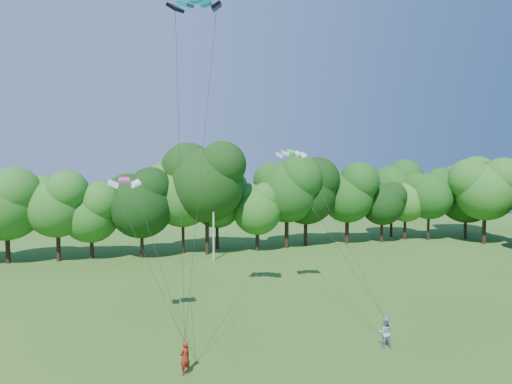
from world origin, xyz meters
name	(u,v)px	position (x,y,z in m)	size (l,w,h in m)	color
utility_pole	(214,225)	(1.50, 31.18, 4.27)	(1.65, 0.35, 8.31)	#BAB9B0
kite_flyer_left	(185,358)	(-5.42, 5.62, 0.90)	(0.66, 0.43, 1.80)	maroon
kite_flyer_right	(385,332)	(6.69, 5.12, 0.93)	(0.90, 0.70, 1.85)	#95A9CF
kite_teal	(196,1)	(-4.03, 9.48, 21.06)	(3.46, 2.54, 0.59)	#057B98
kite_green	(291,152)	(4.51, 14.86, 12.30)	(2.55, 1.44, 0.43)	#44E822
kite_pink	(124,180)	(-8.35, 11.03, 10.22)	(2.01, 1.07, 0.34)	#D73B81
tree_back_center	(207,181)	(1.41, 34.72, 9.43)	(10.38, 10.38, 15.10)	black
tree_back_east	(405,199)	(32.51, 35.92, 6.28)	(6.91, 6.91, 10.06)	#382016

